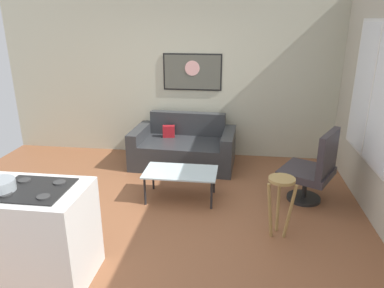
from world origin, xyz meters
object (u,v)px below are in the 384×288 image
at_px(coffee_table, 181,173).
at_px(wall_painting, 192,72).
at_px(armchair, 314,169).
at_px(bar_stool, 281,193).
at_px(couch, 184,149).

relative_size(coffee_table, wall_painting, 0.97).
height_order(armchair, bar_stool, armchair).
height_order(couch, bar_stool, couch).
bearing_deg(couch, armchair, -29.71).
bearing_deg(wall_painting, bar_stool, -62.34).
relative_size(couch, armchair, 1.70).
bearing_deg(couch, bar_stool, -54.76).
bearing_deg(wall_painting, coffee_table, -87.72).
distance_m(armchair, bar_stool, 1.01).
relative_size(couch, bar_stool, 2.42).
xyz_separation_m(coffee_table, wall_painting, (-0.07, 1.76, 1.11)).
xyz_separation_m(couch, coffee_table, (0.14, -1.23, 0.09)).
bearing_deg(bar_stool, wall_painting, 117.66).
bearing_deg(couch, wall_painting, 82.05).
relative_size(armchair, bar_stool, 1.42).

